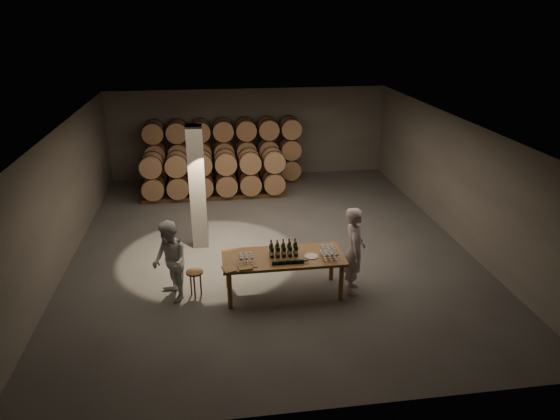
{
  "coord_description": "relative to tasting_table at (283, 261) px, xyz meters",
  "views": [
    {
      "loc": [
        -1.41,
        -11.89,
        5.8
      ],
      "look_at": [
        0.23,
        -0.36,
        1.1
      ],
      "focal_mm": 32.0,
      "sensor_mm": 36.0,
      "label": 1
    }
  ],
  "objects": [
    {
      "name": "barrel_stack_back",
      "position": [
        -0.96,
        7.7,
        0.4
      ],
      "size": [
        5.48,
        0.95,
        2.31
      ],
      "color": "brown",
      "rests_on": "ground"
    },
    {
      "name": "plate",
      "position": [
        0.59,
        -0.09,
        0.11
      ],
      "size": [
        0.3,
        0.3,
        0.02
      ],
      "primitive_type": "cylinder",
      "color": "silver",
      "rests_on": "tasting_table"
    },
    {
      "name": "stool",
      "position": [
        -1.9,
        0.14,
        -0.3
      ],
      "size": [
        0.37,
        0.37,
        0.61
      ],
      "rotation": [
        0.0,
        0.0,
        -0.13
      ],
      "color": "brown",
      "rests_on": "ground"
    },
    {
      "name": "lying_bottles",
      "position": [
        0.06,
        -0.35,
        0.14
      ],
      "size": [
        0.77,
        0.08,
        0.08
      ],
      "color": "black",
      "rests_on": "tasting_table"
    },
    {
      "name": "barrel_stack_front",
      "position": [
        -1.35,
        6.3,
        0.03
      ],
      "size": [
        4.7,
        0.95,
        1.57
      ],
      "color": "brown",
      "rests_on": "ground"
    },
    {
      "name": "pen",
      "position": [
        -0.66,
        -0.41,
        0.11
      ],
      "size": [
        0.14,
        0.02,
        0.01
      ],
      "primitive_type": "cylinder",
      "rotation": [
        0.0,
        1.57,
        -0.1
      ],
      "color": "black",
      "rests_on": "tasting_table"
    },
    {
      "name": "person_man",
      "position": [
        1.53,
        -0.1,
        0.19
      ],
      "size": [
        0.61,
        0.8,
        1.97
      ],
      "primitive_type": "imported",
      "rotation": [
        0.0,
        0.0,
        1.36
      ],
      "color": "beige",
      "rests_on": "ground"
    },
    {
      "name": "glass_cluster_left",
      "position": [
        -0.8,
        -0.12,
        0.23
      ],
      "size": [
        0.3,
        0.3,
        0.17
      ],
      "color": "silver",
      "rests_on": "tasting_table"
    },
    {
      "name": "room",
      "position": [
        -1.8,
        2.7,
        0.8
      ],
      "size": [
        12.0,
        12.0,
        12.0
      ],
      "color": "#53514E",
      "rests_on": "ground"
    },
    {
      "name": "glass_cluster_right",
      "position": [
        0.97,
        -0.1,
        0.22
      ],
      "size": [
        0.3,
        0.52,
        0.16
      ],
      "color": "silver",
      "rests_on": "tasting_table"
    },
    {
      "name": "notebook_corner",
      "position": [
        -1.18,
        -0.42,
        0.12
      ],
      "size": [
        0.32,
        0.36,
        0.03
      ],
      "primitive_type": "cube",
      "rotation": [
        0.0,
        0.0,
        0.32
      ],
      "color": "olive",
      "rests_on": "tasting_table"
    },
    {
      "name": "person_woman",
      "position": [
        -2.39,
        0.13,
        0.09
      ],
      "size": [
        0.95,
        1.06,
        1.78
      ],
      "primitive_type": "imported",
      "rotation": [
        0.0,
        0.0,
        -1.18
      ],
      "color": "silver",
      "rests_on": "ground"
    },
    {
      "name": "tasting_table",
      "position": [
        0.0,
        0.0,
        0.0
      ],
      "size": [
        2.6,
        1.1,
        0.9
      ],
      "color": "brown",
      "rests_on": "ground"
    },
    {
      "name": "notebook_near",
      "position": [
        -0.85,
        -0.41,
        0.12
      ],
      "size": [
        0.3,
        0.25,
        0.03
      ],
      "primitive_type": "cube",
      "rotation": [
        0.0,
        0.0,
        0.11
      ],
      "color": "olive",
      "rests_on": "tasting_table"
    },
    {
      "name": "bottle_cluster",
      "position": [
        0.01,
        0.05,
        0.23
      ],
      "size": [
        0.61,
        0.24,
        0.35
      ],
      "color": "black",
      "rests_on": "tasting_table"
    }
  ]
}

